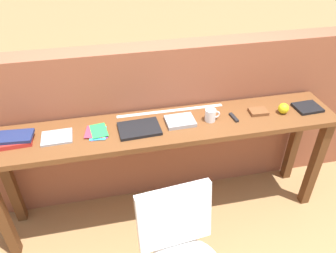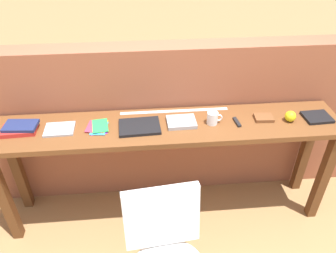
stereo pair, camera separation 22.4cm
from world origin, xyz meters
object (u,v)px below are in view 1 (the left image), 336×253
object	(u,v)px
leather_journal_brown	(258,111)
sports_ball_small	(283,108)
book_stack_leftmost	(14,139)
magazine_cycling	(57,137)
book_open_centre	(139,129)
pamphlet_pile_colourful	(97,132)
multitool_folded	(234,117)
mug	(211,115)
book_repair_rightmost	(307,108)
chair_white_moulded	(181,251)

from	to	relation	value
leather_journal_brown	sports_ball_small	size ratio (longest dim) A/B	1.66
book_stack_leftmost	magazine_cycling	xyz separation A→B (m)	(0.26, -0.01, -0.02)
leather_journal_brown	book_open_centre	bearing A→B (deg)	-174.96
pamphlet_pile_colourful	multitool_folded	distance (m)	0.97
pamphlet_pile_colourful	leather_journal_brown	xyz separation A→B (m)	(1.17, 0.00, 0.00)
pamphlet_pile_colourful	leather_journal_brown	size ratio (longest dim) A/B	1.44
magazine_cycling	leather_journal_brown	bearing A→B (deg)	-1.38
mug	leather_journal_brown	world-z (taller)	mug
book_open_centre	book_repair_rightmost	bearing A→B (deg)	-2.60
chair_white_moulded	mug	distance (m)	0.94
book_stack_leftmost	chair_white_moulded	bearing A→B (deg)	-39.84
book_stack_leftmost	magazine_cycling	distance (m)	0.26
multitool_folded	leather_journal_brown	distance (m)	0.21
book_open_centre	mug	size ratio (longest dim) A/B	2.57
book_open_centre	mug	world-z (taller)	mug
magazine_cycling	book_repair_rightmost	world-z (taller)	book_repair_rightmost
book_stack_leftmost	leather_journal_brown	bearing A→B (deg)	-0.06
pamphlet_pile_colourful	sports_ball_small	xyz separation A→B (m)	(1.35, -0.03, 0.03)
multitool_folded	leather_journal_brown	world-z (taller)	leather_journal_brown
book_stack_leftmost	multitool_folded	bearing A→B (deg)	-1.25
magazine_cycling	sports_ball_small	xyz separation A→B (m)	(1.62, -0.03, 0.03)
pamphlet_pile_colourful	book_repair_rightmost	size ratio (longest dim) A/B	0.99
chair_white_moulded	book_stack_leftmost	bearing A→B (deg)	140.16
mug	leather_journal_brown	distance (m)	0.38
magazine_cycling	pamphlet_pile_colourful	size ratio (longest dim) A/B	1.06
pamphlet_pile_colourful	book_open_centre	size ratio (longest dim) A/B	0.66
leather_journal_brown	sports_ball_small	bearing A→B (deg)	-8.95
book_stack_leftmost	pamphlet_pile_colourful	world-z (taller)	book_stack_leftmost
pamphlet_pile_colourful	book_repair_rightmost	bearing A→B (deg)	-0.76
magazine_cycling	book_open_centre	bearing A→B (deg)	-4.07
mug	multitool_folded	xyz separation A→B (m)	(0.17, -0.01, -0.04)
book_stack_leftmost	magazine_cycling	bearing A→B (deg)	-1.76
leather_journal_brown	pamphlet_pile_colourful	bearing A→B (deg)	-176.69
multitool_folded	book_repair_rightmost	distance (m)	0.59
leather_journal_brown	book_repair_rightmost	bearing A→B (deg)	-0.44
book_stack_leftmost	sports_ball_small	size ratio (longest dim) A/B	3.13
chair_white_moulded	leather_journal_brown	bearing A→B (deg)	45.05
book_stack_leftmost	mug	size ratio (longest dim) A/B	2.23
pamphlet_pile_colourful	book_stack_leftmost	bearing A→B (deg)	179.42
book_stack_leftmost	pamphlet_pile_colourful	size ratio (longest dim) A/B	1.31
pamphlet_pile_colourful	leather_journal_brown	bearing A→B (deg)	0.17
chair_white_moulded	magazine_cycling	distance (m)	1.08
book_stack_leftmost	multitool_folded	distance (m)	1.50
book_open_centre	mug	xyz separation A→B (m)	(0.51, 0.01, 0.03)
book_stack_leftmost	book_repair_rightmost	distance (m)	2.09
pamphlet_pile_colourful	sports_ball_small	bearing A→B (deg)	-1.45
sports_ball_small	pamphlet_pile_colourful	bearing A→B (deg)	178.55
multitool_folded	sports_ball_small	xyz separation A→B (m)	(0.38, -0.01, 0.03)
magazine_cycling	mug	bearing A→B (deg)	-2.30
chair_white_moulded	book_stack_leftmost	distance (m)	1.27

